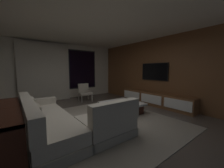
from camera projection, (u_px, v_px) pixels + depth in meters
name	position (u px, v px, depth m)	size (l,w,h in m)	color
floor	(96.00, 122.00, 3.60)	(9.20, 9.20, 0.00)	#564C44
back_wall_with_window	(56.00, 72.00, 6.28)	(6.60, 0.30, 2.70)	beige
media_wall	(161.00, 72.00, 5.30)	(0.12, 7.80, 2.70)	brown
ceiling	(94.00, 19.00, 3.31)	(8.20, 8.20, 0.00)	beige
area_rug	(108.00, 120.00, 3.73)	(3.20, 3.80, 0.01)	gray
sectional_couch	(62.00, 122.00, 2.84)	(1.98, 2.50, 0.82)	#A49C8C
coffee_table	(122.00, 108.00, 4.32)	(1.16, 1.16, 0.36)	#3A1A11
book_stack_on_coffee_table	(127.00, 100.00, 4.37)	(0.29, 0.21, 0.11)	#CD416E
accent_chair_near_window	(84.00, 91.00, 6.13)	(0.60, 0.62, 0.78)	#B2ADA0
media_console	(155.00, 99.00, 5.28)	(0.46, 3.10, 0.52)	brown
mounted_tv	(154.00, 72.00, 5.43)	(0.05, 1.22, 0.70)	black
console_table_behind_couch	(9.00, 126.00, 2.38)	(0.40, 2.10, 0.74)	#3A1A11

